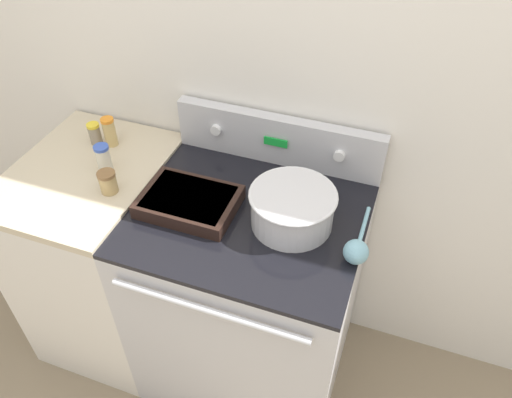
{
  "coord_description": "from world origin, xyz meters",
  "views": [
    {
      "loc": [
        0.44,
        -0.8,
        2.12
      ],
      "look_at": [
        0.02,
        0.36,
        1.0
      ],
      "focal_mm": 35.0,
      "sensor_mm": 36.0,
      "label": 1
    }
  ],
  "objects_px": {
    "mixing_bowl": "(292,207)",
    "spice_jar_brown_cap": "(108,182)",
    "spice_jar_blue_cap": "(104,159)",
    "spice_jar_orange_cap": "(110,132)",
    "casserole_dish": "(189,201)",
    "spice_jar_yellow_cap": "(95,133)",
    "ladle": "(357,250)"
  },
  "relations": [
    {
      "from": "mixing_bowl",
      "to": "spice_jar_blue_cap",
      "type": "xyz_separation_m",
      "value": [
        -0.72,
        0.02,
        -0.0
      ]
    },
    {
      "from": "mixing_bowl",
      "to": "spice_jar_orange_cap",
      "type": "height_order",
      "value": "same"
    },
    {
      "from": "ladle",
      "to": "spice_jar_blue_cap",
      "type": "xyz_separation_m",
      "value": [
        -0.95,
        0.1,
        0.03
      ]
    },
    {
      "from": "casserole_dish",
      "to": "spice_jar_brown_cap",
      "type": "distance_m",
      "value": 0.3
    },
    {
      "from": "casserole_dish",
      "to": "spice_jar_blue_cap",
      "type": "distance_m",
      "value": 0.37
    },
    {
      "from": "spice_jar_blue_cap",
      "to": "spice_jar_yellow_cap",
      "type": "xyz_separation_m",
      "value": [
        -0.14,
        0.14,
        -0.01
      ]
    },
    {
      "from": "casserole_dish",
      "to": "ladle",
      "type": "distance_m",
      "value": 0.59
    },
    {
      "from": "casserole_dish",
      "to": "spice_jar_blue_cap",
      "type": "bearing_deg",
      "value": 170.54
    },
    {
      "from": "ladle",
      "to": "spice_jar_blue_cap",
      "type": "bearing_deg",
      "value": 174.18
    },
    {
      "from": "spice_jar_orange_cap",
      "to": "spice_jar_yellow_cap",
      "type": "distance_m",
      "value": 0.07
    },
    {
      "from": "spice_jar_brown_cap",
      "to": "spice_jar_blue_cap",
      "type": "relative_size",
      "value": 0.72
    },
    {
      "from": "casserole_dish",
      "to": "spice_jar_blue_cap",
      "type": "xyz_separation_m",
      "value": [
        -0.37,
        0.06,
        0.04
      ]
    },
    {
      "from": "mixing_bowl",
      "to": "spice_jar_blue_cap",
      "type": "bearing_deg",
      "value": 178.76
    },
    {
      "from": "ladle",
      "to": "spice_jar_brown_cap",
      "type": "relative_size",
      "value": 3.41
    },
    {
      "from": "spice_jar_brown_cap",
      "to": "spice_jar_orange_cap",
      "type": "distance_m",
      "value": 0.29
    },
    {
      "from": "mixing_bowl",
      "to": "spice_jar_orange_cap",
      "type": "relative_size",
      "value": 2.41
    },
    {
      "from": "spice_jar_brown_cap",
      "to": "spice_jar_orange_cap",
      "type": "xyz_separation_m",
      "value": [
        -0.14,
        0.25,
        0.02
      ]
    },
    {
      "from": "ladle",
      "to": "spice_jar_orange_cap",
      "type": "relative_size",
      "value": 2.38
    },
    {
      "from": "casserole_dish",
      "to": "spice_jar_orange_cap",
      "type": "distance_m",
      "value": 0.49
    },
    {
      "from": "casserole_dish",
      "to": "spice_jar_yellow_cap",
      "type": "distance_m",
      "value": 0.54
    },
    {
      "from": "ladle",
      "to": "spice_jar_yellow_cap",
      "type": "height_order",
      "value": "spice_jar_yellow_cap"
    },
    {
      "from": "casserole_dish",
      "to": "spice_jar_orange_cap",
      "type": "xyz_separation_m",
      "value": [
        -0.44,
        0.22,
        0.04
      ]
    },
    {
      "from": "mixing_bowl",
      "to": "spice_jar_brown_cap",
      "type": "height_order",
      "value": "mixing_bowl"
    },
    {
      "from": "spice_jar_blue_cap",
      "to": "spice_jar_orange_cap",
      "type": "height_order",
      "value": "spice_jar_orange_cap"
    },
    {
      "from": "ladle",
      "to": "spice_jar_brown_cap",
      "type": "distance_m",
      "value": 0.88
    },
    {
      "from": "mixing_bowl",
      "to": "spice_jar_orange_cap",
      "type": "xyz_separation_m",
      "value": [
        -0.79,
        0.17,
        -0.0
      ]
    },
    {
      "from": "casserole_dish",
      "to": "ladle",
      "type": "bearing_deg",
      "value": -3.5
    },
    {
      "from": "mixing_bowl",
      "to": "ladle",
      "type": "xyz_separation_m",
      "value": [
        0.23,
        -0.08,
        -0.04
      ]
    },
    {
      "from": "ladle",
      "to": "spice_jar_brown_cap",
      "type": "xyz_separation_m",
      "value": [
        -0.88,
        0.01,
        0.02
      ]
    },
    {
      "from": "spice_jar_brown_cap",
      "to": "spice_jar_blue_cap",
      "type": "distance_m",
      "value": 0.12
    },
    {
      "from": "casserole_dish",
      "to": "ladle",
      "type": "relative_size",
      "value": 1.15
    },
    {
      "from": "mixing_bowl",
      "to": "ladle",
      "type": "bearing_deg",
      "value": -19.37
    }
  ]
}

